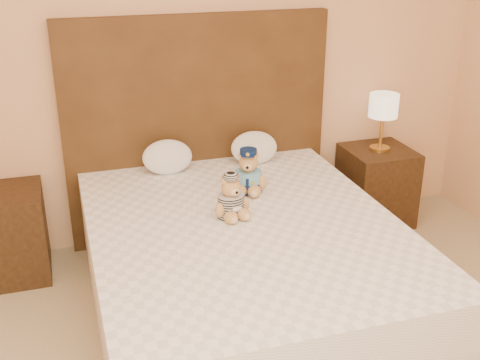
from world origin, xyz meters
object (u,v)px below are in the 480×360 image
(nightstand_left, at_px, (8,234))
(lamp, at_px, (383,108))
(bed, at_px, (245,268))
(pillow_right, at_px, (254,146))
(teddy_police, at_px, (248,171))
(teddy_prisoner, at_px, (231,197))
(nightstand_right, at_px, (376,186))
(pillow_left, at_px, (167,155))

(nightstand_left, relative_size, lamp, 1.38)
(lamp, bearing_deg, bed, -147.38)
(lamp, xyz_separation_m, pillow_right, (-0.92, 0.03, -0.19))
(nightstand_left, xyz_separation_m, teddy_police, (1.39, -0.42, 0.41))
(teddy_police, relative_size, pillow_right, 0.83)
(nightstand_left, bearing_deg, teddy_prisoner, -30.45)
(teddy_prisoner, bearing_deg, teddy_police, 43.81)
(nightstand_right, xyz_separation_m, pillow_right, (-0.92, 0.03, 0.39))
(bed, distance_m, teddy_police, 0.58)
(nightstand_left, bearing_deg, lamp, 0.00)
(bed, xyz_separation_m, pillow_right, (0.33, 0.83, 0.39))
(nightstand_left, distance_m, nightstand_right, 2.50)
(bed, xyz_separation_m, teddy_prisoner, (-0.05, 0.09, 0.39))
(nightstand_left, relative_size, pillow_left, 1.74)
(lamp, bearing_deg, nightstand_left, 180.00)
(nightstand_left, xyz_separation_m, lamp, (2.50, 0.00, 0.57))
(bed, height_order, nightstand_left, same)
(teddy_prisoner, distance_m, pillow_left, 0.76)
(bed, height_order, teddy_police, teddy_police)
(nightstand_left, relative_size, teddy_police, 2.09)
(teddy_police, bearing_deg, nightstand_left, -174.02)
(bed, relative_size, teddy_police, 7.61)
(pillow_right, bearing_deg, pillow_left, 180.00)
(lamp, distance_m, pillow_right, 0.94)
(bed, relative_size, teddy_prisoner, 8.44)
(pillow_right, bearing_deg, nightstand_right, -1.87)
(nightstand_left, bearing_deg, nightstand_right, 0.00)
(pillow_left, bearing_deg, teddy_police, -48.88)
(nightstand_right, bearing_deg, pillow_right, 178.13)
(nightstand_right, height_order, lamp, lamp)
(nightstand_left, height_order, teddy_prisoner, teddy_prisoner)
(nightstand_left, height_order, lamp, lamp)
(lamp, height_order, teddy_police, lamp)
(nightstand_right, bearing_deg, nightstand_left, 180.00)
(lamp, bearing_deg, pillow_right, 178.13)
(nightstand_left, height_order, teddy_police, teddy_police)
(teddy_police, bearing_deg, nightstand_right, 43.30)
(teddy_prisoner, bearing_deg, bed, -75.22)
(bed, bearing_deg, pillow_right, 68.27)
(nightstand_right, height_order, teddy_police, teddy_police)
(bed, xyz_separation_m, teddy_police, (0.14, 0.38, 0.41))
(teddy_police, relative_size, pillow_left, 0.83)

